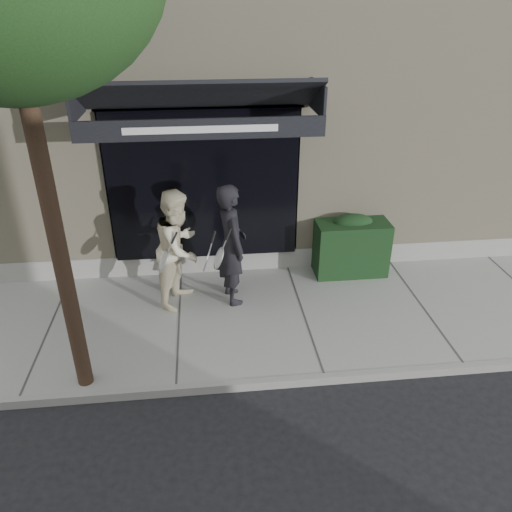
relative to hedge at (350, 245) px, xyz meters
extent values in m
plane|color=black|center=(-1.10, -1.25, -0.66)|extent=(80.00, 80.00, 0.00)
cube|color=gray|center=(-1.10, -1.25, -0.60)|extent=(20.00, 3.00, 0.12)
cube|color=gray|center=(-1.10, -2.80, -0.59)|extent=(20.00, 0.10, 0.14)
cube|color=#C0B393|center=(-1.10, 3.75, 2.09)|extent=(14.00, 7.00, 5.50)
cube|color=gray|center=(-1.10, 0.45, -0.41)|extent=(14.02, 0.42, 0.50)
cube|color=black|center=(-2.60, 0.30, 1.14)|extent=(3.20, 0.30, 2.60)
cube|color=gray|center=(-4.20, 0.45, 1.14)|extent=(0.08, 0.40, 2.60)
cube|color=gray|center=(-1.00, 0.45, 1.14)|extent=(0.08, 0.40, 2.60)
cube|color=gray|center=(-2.60, 0.45, 2.48)|extent=(3.36, 0.40, 0.12)
cube|color=black|center=(-2.60, -0.25, 2.74)|extent=(3.60, 1.03, 0.55)
cube|color=black|center=(-2.60, -0.75, 2.35)|extent=(3.60, 0.05, 0.30)
cube|color=white|center=(-2.60, -0.78, 2.35)|extent=(2.20, 0.01, 0.10)
cube|color=black|center=(-4.38, -0.25, 2.66)|extent=(0.04, 1.00, 0.45)
cube|color=black|center=(-0.82, -0.25, 2.66)|extent=(0.04, 1.00, 0.45)
cube|color=black|center=(0.00, 0.00, -0.04)|extent=(1.30, 0.70, 1.00)
ellipsoid|color=black|center=(0.00, 0.00, 0.46)|extent=(0.71, 0.38, 0.27)
cylinder|color=black|center=(-4.30, -2.55, 1.74)|extent=(0.20, 0.20, 4.80)
imported|color=black|center=(-2.21, -0.71, 0.48)|extent=(0.64, 0.83, 2.04)
torus|color=silver|center=(-2.43, -1.06, 0.43)|extent=(0.19, 0.32, 0.29)
cylinder|color=silver|center=(-2.43, -1.06, 0.43)|extent=(0.15, 0.28, 0.25)
cylinder|color=silver|center=(-2.43, -1.06, 0.43)|extent=(0.17, 0.05, 0.09)
cylinder|color=black|center=(-2.43, -1.06, 0.43)|extent=(0.20, 0.06, 0.11)
torus|color=silver|center=(-2.62, -1.09, 0.41)|extent=(0.16, 0.32, 0.30)
cylinder|color=silver|center=(-2.62, -1.09, 0.41)|extent=(0.13, 0.28, 0.26)
cylinder|color=silver|center=(-2.62, -1.09, 0.41)|extent=(0.18, 0.05, 0.07)
cylinder|color=black|center=(-2.62, -1.09, 0.41)|extent=(0.20, 0.07, 0.09)
imported|color=beige|center=(-3.04, -0.66, 0.44)|extent=(1.07, 1.18, 1.96)
torus|color=silver|center=(-3.27, -1.03, 0.41)|extent=(0.21, 0.33, 0.28)
cylinder|color=silver|center=(-3.27, -1.03, 0.41)|extent=(0.17, 0.29, 0.24)
cylinder|color=silver|center=(-3.27, -1.03, 0.41)|extent=(0.17, 0.05, 0.10)
cylinder|color=black|center=(-3.27, -1.03, 0.41)|extent=(0.20, 0.06, 0.12)
camera|label=1|loc=(-2.60, -7.88, 4.06)|focal=35.00mm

